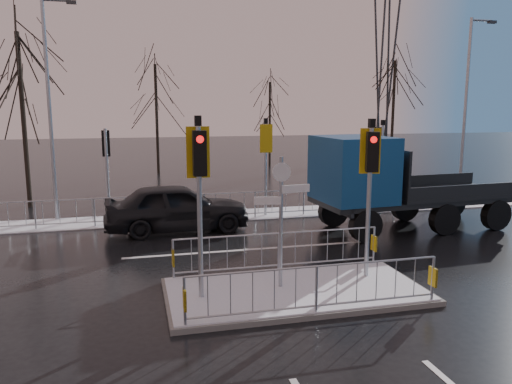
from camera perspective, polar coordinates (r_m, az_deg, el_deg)
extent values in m
plane|color=black|center=(11.95, 4.47, -11.54)|extent=(120.00, 120.00, 0.00)
cube|color=white|center=(19.95, -3.31, -2.70)|extent=(30.00, 2.00, 0.04)
cube|color=silver|center=(15.41, 0.01, -6.54)|extent=(8.00, 0.15, 0.01)
cube|color=#62635E|center=(11.93, 4.48, -11.28)|extent=(6.00, 3.00, 0.12)
cube|color=white|center=(11.91, 4.48, -10.94)|extent=(5.85, 2.85, 0.03)
cube|color=gold|center=(9.92, -8.16, -12.06)|extent=(0.05, 0.28, 0.42)
cube|color=gold|center=(11.69, 19.56, -9.11)|extent=(0.05, 0.28, 0.42)
cube|color=gold|center=(12.52, -9.46, -7.41)|extent=(0.05, 0.28, 0.42)
cube|color=gold|center=(13.96, 13.33, -5.72)|extent=(0.05, 0.28, 0.42)
cylinder|color=#9CA3AA|center=(10.89, -6.45, -2.59)|extent=(0.11, 0.11, 3.80)
cube|color=black|center=(10.50, -6.47, 4.41)|extent=(0.28, 0.22, 0.95)
cylinder|color=red|center=(10.37, -6.42, 6.00)|extent=(0.16, 0.04, 0.16)
cube|color=#CBA10B|center=(10.75, -6.64, 4.53)|extent=(0.50, 0.03, 1.10)
cube|color=black|center=(10.64, -6.66, 8.09)|extent=(0.14, 0.14, 0.22)
cylinder|color=#9CA3AA|center=(12.51, 12.75, -1.39)|extent=(0.11, 0.11, 3.70)
cube|color=black|center=(12.15, 13.15, 4.47)|extent=(0.33, 0.28, 0.95)
cylinder|color=red|center=(12.02, 13.31, 5.85)|extent=(0.16, 0.08, 0.16)
cube|color=#CBA10B|center=(12.39, 12.91, 4.58)|extent=(0.49, 0.16, 1.10)
cube|color=black|center=(12.28, 13.10, 7.67)|extent=(0.14, 0.14, 0.22)
cylinder|color=#9CA3AA|center=(11.55, 2.85, -3.60)|extent=(0.09, 0.09, 3.10)
cube|color=silver|center=(11.49, 4.56, 0.38)|extent=(0.70, 0.14, 0.18)
cube|color=silver|center=(11.35, 1.33, -1.00)|extent=(0.62, 0.15, 0.18)
cylinder|color=silver|center=(11.30, 2.95, 2.29)|extent=(0.44, 0.03, 0.44)
cylinder|color=#9CA3AA|center=(19.05, -16.62, 1.71)|extent=(0.11, 0.11, 3.50)
cube|color=black|center=(19.10, -16.77, 5.35)|extent=(0.28, 0.22, 0.95)
cylinder|color=red|center=(19.19, -16.80, 6.26)|extent=(0.16, 0.04, 0.16)
cylinder|color=#9CA3AA|center=(19.68, 1.10, 2.52)|extent=(0.11, 0.11, 3.60)
cube|color=black|center=(19.73, 0.98, 6.18)|extent=(0.28, 0.22, 0.95)
cylinder|color=red|center=(19.82, 0.90, 7.07)|extent=(0.16, 0.04, 0.16)
cube|color=#CBA10B|center=(19.49, 1.17, 6.14)|extent=(0.50, 0.03, 1.10)
cube|color=black|center=(19.52, 1.12, 8.11)|extent=(0.14, 0.14, 0.22)
cylinder|color=#9CA3AA|center=(21.52, 14.09, 2.72)|extent=(0.11, 0.11, 3.50)
cube|color=black|center=(21.54, 13.90, 5.94)|extent=(0.33, 0.28, 0.95)
cylinder|color=red|center=(21.60, 13.74, 6.76)|extent=(0.16, 0.08, 0.16)
cube|color=black|center=(21.37, 14.30, 7.70)|extent=(0.14, 0.14, 0.22)
imported|color=black|center=(17.64, -8.99, -1.73)|extent=(5.09, 2.28, 1.70)
cylinder|color=black|center=(16.44, 12.41, -3.78)|extent=(1.11, 0.40, 1.09)
cylinder|color=black|center=(18.39, 8.82, -2.22)|extent=(1.11, 0.40, 1.09)
cylinder|color=black|center=(18.15, 20.75, -2.91)|extent=(1.11, 0.40, 1.09)
cylinder|color=black|center=(19.94, 16.66, -1.58)|extent=(1.11, 0.40, 1.09)
cylinder|color=black|center=(19.57, 25.74, -2.36)|extent=(1.11, 0.40, 1.09)
cylinder|color=black|center=(21.24, 21.50, -1.17)|extent=(1.11, 0.40, 1.09)
cube|color=black|center=(18.68, 17.62, -0.75)|extent=(7.35, 3.02, 0.17)
cube|color=navy|center=(17.17, 11.01, 2.61)|extent=(2.36, 2.76, 2.18)
cube|color=black|center=(17.65, 14.06, 4.11)|extent=(0.20, 2.17, 1.20)
cube|color=#2D3033|center=(17.05, 8.96, -1.49)|extent=(0.31, 2.51, 0.38)
cube|color=black|center=(19.37, 20.53, -0.09)|extent=(4.97, 2.95, 0.13)
cube|color=black|center=(17.88, 14.81, 2.25)|extent=(0.28, 2.61, 1.63)
cylinder|color=black|center=(23.49, -25.02, 7.30)|extent=(0.20, 0.20, 7.36)
cylinder|color=black|center=(32.60, -11.27, 8.09)|extent=(0.19, 0.19, 6.90)
cylinder|color=black|center=(35.87, 1.58, 7.68)|extent=(0.16, 0.16, 5.98)
cylinder|color=black|center=(36.11, 15.37, 8.45)|extent=(0.20, 0.20, 7.36)
cylinder|color=#9CA3AA|center=(23.67, 22.77, 8.25)|extent=(0.14, 0.14, 8.00)
cylinder|color=#9CA3AA|center=(24.23, 24.41, 17.43)|extent=(1.00, 0.10, 0.10)
cube|color=#2D3033|center=(24.53, 25.36, 17.14)|extent=(0.35, 0.18, 0.12)
cylinder|color=#9CA3AA|center=(20.27, -22.51, 8.40)|extent=(0.14, 0.14, 8.20)
cylinder|color=#9CA3AA|center=(20.54, -21.82, 19.69)|extent=(1.00, 0.10, 0.10)
cube|color=#2D3033|center=(20.48, -20.34, 19.67)|extent=(0.35, 0.18, 0.12)
cylinder|color=#2D3033|center=(47.07, 14.93, 16.44)|extent=(1.18, 1.18, 19.97)
cylinder|color=#2D3033|center=(46.52, 13.58, 16.57)|extent=(1.18, 1.18, 19.97)
cylinder|color=#2D3033|center=(46.03, 15.67, 16.56)|extent=(1.18, 1.18, 19.97)
cylinder|color=#2D3033|center=(45.46, 14.30, 16.71)|extent=(1.18, 1.18, 19.97)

